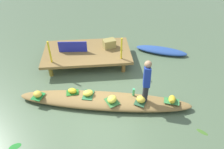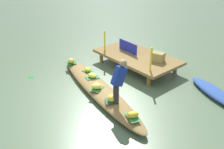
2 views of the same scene
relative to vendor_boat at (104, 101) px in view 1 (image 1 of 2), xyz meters
The scene contains 24 objects.
canal_water 0.13m from the vendor_boat, ahead, with size 40.00×40.00×0.00m, color #506649.
dock_platform 2.33m from the vendor_boat, 102.20° to the left, with size 3.20×1.80×0.49m.
vendor_boat is the anchor object (origin of this frame).
moored_boat 3.64m from the vendor_boat, 46.58° to the left, with size 2.04×0.55×0.20m, color #284A93.
leaf_mat_0 0.51m from the vendor_boat, 161.37° to the left, with size 0.42×0.30×0.01m, color #2D6F40.
banana_bunch_0 0.53m from the vendor_boat, 161.37° to the left, with size 0.30×0.23×0.16m, color yellow.
leaf_mat_1 0.99m from the vendor_boat, 162.06° to the left, with size 0.37×0.25×0.01m, color #236F24.
banana_bunch_1 1.01m from the vendor_boat, 162.06° to the left, with size 0.26×0.19×0.14m, color gold.
leaf_mat_2 1.07m from the vendor_boat, 14.63° to the right, with size 0.36×0.30×0.01m, color #264F33.
banana_bunch_2 1.09m from the vendor_boat, 14.63° to the right, with size 0.26×0.23×0.20m, color yellow.
leaf_mat_3 1.96m from the vendor_boat, behind, with size 0.36×0.30×0.01m, color #1C762F.
banana_bunch_3 1.97m from the vendor_boat, behind, with size 0.26×0.23×0.18m, color gold.
leaf_mat_4 1.96m from the vendor_boat, ahead, with size 0.43×0.25×0.01m, color #368042.
banana_bunch_4 1.97m from the vendor_boat, ahead, with size 0.31×0.20×0.16m, color gold.
leaf_mat_5 0.31m from the vendor_boat, 39.44° to the right, with size 0.41×0.33×0.01m, color #336F35.
banana_bunch_5 0.36m from the vendor_boat, 39.44° to the right, with size 0.29×0.25×0.18m, color #ECDF47.
vendor_person 1.44m from the vendor_boat, ahead, with size 0.26×0.46×1.23m.
water_bottle 0.91m from the vendor_boat, ahead, with size 0.07×0.07×0.24m, color #40B36F.
market_banner 2.53m from the vendor_boat, 113.64° to the left, with size 1.03×0.03×0.41m, color #20279D.
railing_post_west 2.48m from the vendor_boat, 135.53° to the left, with size 0.06×0.06×0.80m, color yellow.
railing_post_east 1.96m from the vendor_boat, 66.75° to the left, with size 0.06×0.06×0.80m, color yellow.
produce_crate 2.53m from the vendor_boat, 81.65° to the left, with size 0.44×0.32×0.32m, color olive.
drifting_plant_0 2.61m from the vendor_boat, 151.73° to the right, with size 0.30×0.17×0.01m, color #1F7726.
drifting_plant_1 2.80m from the vendor_boat, 26.75° to the right, with size 0.31×0.12×0.01m, color #3F6B25.
Camera 1 is at (-0.18, -4.31, 4.57)m, focal length 33.05 mm.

